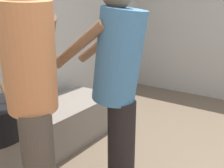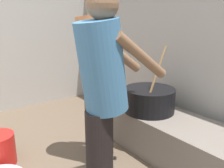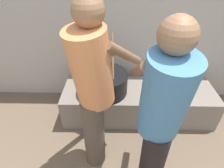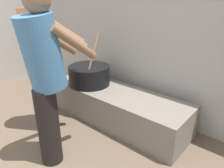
# 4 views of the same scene
# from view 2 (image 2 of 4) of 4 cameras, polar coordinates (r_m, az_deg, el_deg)

# --- Properties ---
(hearth_ledge) EXTENTS (1.89, 0.60, 0.41)m
(hearth_ledge) POSITION_cam_2_polar(r_m,az_deg,el_deg) (2.53, 16.21, -13.02)
(hearth_ledge) COLOR slate
(hearth_ledge) RESTS_ON ground_plane
(cooking_pot_main) EXTENTS (0.55, 0.55, 0.71)m
(cooking_pot_main) POSITION_cam_2_polar(r_m,az_deg,el_deg) (2.63, 8.82, -3.68)
(cooking_pot_main) COLOR black
(cooking_pot_main) RESTS_ON hearth_ledge
(cook_in_orange_shirt) EXTENTS (0.65, 0.73, 1.62)m
(cook_in_orange_shirt) POSITION_cam_2_polar(r_m,az_deg,el_deg) (2.18, -3.28, 3.27)
(cook_in_orange_shirt) COLOR #4C4238
(cook_in_orange_shirt) RESTS_ON ground_plane
(cook_in_blue_shirt) EXTENTS (0.34, 0.66, 1.57)m
(cook_in_blue_shirt) POSITION_cam_2_polar(r_m,az_deg,el_deg) (1.65, -2.22, -1.71)
(cook_in_blue_shirt) COLOR black
(cook_in_blue_shirt) RESTS_ON ground_plane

